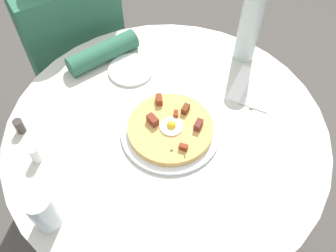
% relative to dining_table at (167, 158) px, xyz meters
% --- Properties ---
extents(ground_plane, '(6.00, 6.00, 0.00)m').
position_rel_dining_table_xyz_m(ground_plane, '(0.00, 0.00, -0.58)').
color(ground_plane, '#4C4742').
extents(dining_table, '(0.99, 0.99, 0.76)m').
position_rel_dining_table_xyz_m(dining_table, '(0.00, 0.00, 0.00)').
color(dining_table, beige).
rests_on(dining_table, ground_plane).
extents(person_seated, '(0.38, 0.47, 1.14)m').
position_rel_dining_table_xyz_m(person_seated, '(0.06, -0.65, -0.07)').
color(person_seated, '#2D2D33').
rests_on(person_seated, ground_plane).
extents(pizza_plate, '(0.30, 0.30, 0.01)m').
position_rel_dining_table_xyz_m(pizza_plate, '(0.00, 0.02, 0.19)').
color(pizza_plate, white).
rests_on(pizza_plate, dining_table).
extents(breakfast_pizza, '(0.26, 0.26, 0.05)m').
position_rel_dining_table_xyz_m(breakfast_pizza, '(0.00, 0.02, 0.21)').
color(breakfast_pizza, '#DEAC5A').
rests_on(breakfast_pizza, pizza_plate).
extents(bread_plate, '(0.16, 0.16, 0.01)m').
position_rel_dining_table_xyz_m(bread_plate, '(-0.02, -0.27, 0.19)').
color(bread_plate, silver).
rests_on(bread_plate, dining_table).
extents(napkin, '(0.22, 0.21, 0.00)m').
position_rel_dining_table_xyz_m(napkin, '(-0.33, 0.01, 0.18)').
color(napkin, white).
rests_on(napkin, dining_table).
extents(fork, '(0.16, 0.11, 0.00)m').
position_rel_dining_table_xyz_m(fork, '(-0.32, -0.00, 0.19)').
color(fork, silver).
rests_on(fork, napkin).
extents(knife, '(0.16, 0.11, 0.00)m').
position_rel_dining_table_xyz_m(knife, '(-0.34, 0.03, 0.19)').
color(knife, silver).
rests_on(knife, napkin).
extents(water_glass, '(0.07, 0.07, 0.13)m').
position_rel_dining_table_xyz_m(water_glass, '(0.41, 0.10, 0.24)').
color(water_glass, silver).
rests_on(water_glass, dining_table).
extents(water_bottle, '(0.07, 0.07, 0.28)m').
position_rel_dining_table_xyz_m(water_bottle, '(-0.40, -0.13, 0.32)').
color(water_bottle, silver).
rests_on(water_bottle, dining_table).
extents(salt_shaker, '(0.03, 0.03, 0.06)m').
position_rel_dining_table_xyz_m(salt_shaker, '(0.38, -0.09, 0.21)').
color(salt_shaker, white).
rests_on(salt_shaker, dining_table).
extents(pepper_shaker, '(0.03, 0.03, 0.05)m').
position_rel_dining_table_xyz_m(pepper_shaker, '(0.39, -0.22, 0.21)').
color(pepper_shaker, '#3F3833').
rests_on(pepper_shaker, dining_table).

